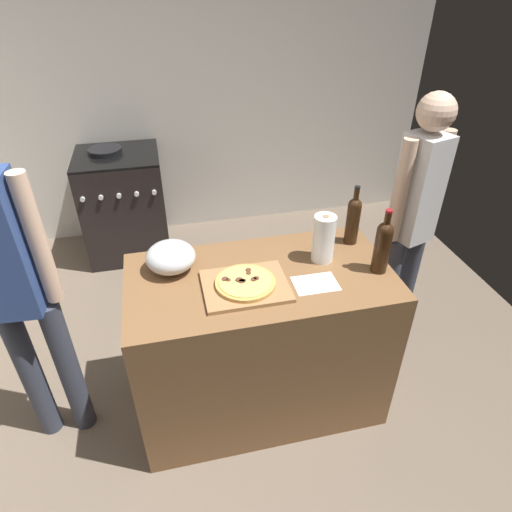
% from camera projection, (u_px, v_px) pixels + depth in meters
% --- Properties ---
extents(ground_plane, '(4.44, 3.49, 0.02)m').
position_uv_depth(ground_plane, '(216.00, 319.00, 3.25)').
color(ground_plane, '#6B5B4C').
extents(kitchen_wall_rear, '(4.44, 0.10, 2.60)m').
position_uv_depth(kitchen_wall_rear, '(181.00, 86.00, 3.72)').
color(kitchen_wall_rear, beige).
rests_on(kitchen_wall_rear, ground_plane).
extents(counter, '(1.31, 0.69, 0.91)m').
position_uv_depth(counter, '(260.00, 342.00, 2.41)').
color(counter, brown).
rests_on(counter, ground_plane).
extents(cutting_board, '(0.40, 0.32, 0.02)m').
position_uv_depth(cutting_board, '(245.00, 286.00, 2.07)').
color(cutting_board, '#9E7247').
rests_on(cutting_board, counter).
extents(pizza, '(0.28, 0.28, 0.03)m').
position_uv_depth(pizza, '(245.00, 282.00, 2.06)').
color(pizza, tan).
rests_on(pizza, cutting_board).
extents(mixing_bowl, '(0.24, 0.24, 0.15)m').
position_uv_depth(mixing_bowl, '(171.00, 257.00, 2.15)').
color(mixing_bowl, '#B2B2B7').
rests_on(mixing_bowl, counter).
extents(paper_towel_roll, '(0.11, 0.11, 0.25)m').
position_uv_depth(paper_towel_roll, '(324.00, 239.00, 2.20)').
color(paper_towel_roll, white).
rests_on(paper_towel_roll, counter).
extents(wine_bottle_dark, '(0.08, 0.08, 0.34)m').
position_uv_depth(wine_bottle_dark, '(383.00, 245.00, 2.11)').
color(wine_bottle_dark, '#331E0F').
rests_on(wine_bottle_dark, counter).
extents(wine_bottle_green, '(0.07, 0.07, 0.33)m').
position_uv_depth(wine_bottle_green, '(353.00, 218.00, 2.33)').
color(wine_bottle_green, '#331E0F').
rests_on(wine_bottle_green, counter).
extents(recipe_sheet, '(0.21, 0.15, 0.00)m').
position_uv_depth(recipe_sheet, '(315.00, 284.00, 2.10)').
color(recipe_sheet, white).
rests_on(recipe_sheet, counter).
extents(stove, '(0.67, 0.64, 0.94)m').
position_uv_depth(stove, '(125.00, 204.00, 3.76)').
color(stove, black).
rests_on(stove, ground_plane).
extents(person_in_stripes, '(0.36, 0.21, 1.75)m').
position_uv_depth(person_in_stripes, '(16.00, 283.00, 1.94)').
color(person_in_stripes, '#383D4C').
rests_on(person_in_stripes, ground_plane).
extents(person_in_red, '(0.35, 0.25, 1.66)m').
position_uv_depth(person_in_red, '(412.00, 218.00, 2.55)').
color(person_in_red, '#383D4C').
rests_on(person_in_red, ground_plane).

